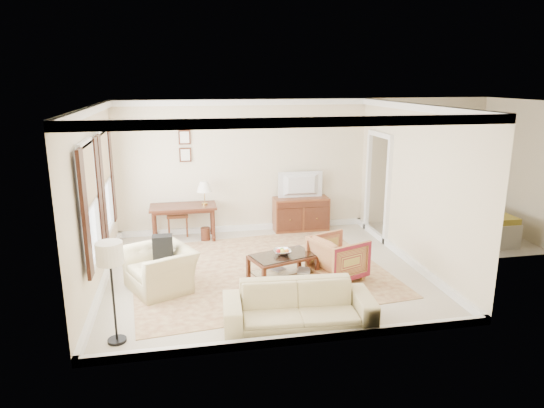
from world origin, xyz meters
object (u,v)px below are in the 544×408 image
object	(u,v)px
sideboard	(301,214)
club_armchair	(161,262)
sofa	(299,299)
writing_desk	(183,211)
striped_armchair	(338,255)
tv	(302,177)
coffee_table	(283,261)

from	to	relation	value
sideboard	club_armchair	distance (m)	3.99
sofa	club_armchair	bearing A→B (deg)	143.44
writing_desk	sofa	bearing A→B (deg)	-70.10
sideboard	striped_armchair	size ratio (longest dim) A/B	1.50
writing_desk	tv	world-z (taller)	tv
striped_armchair	club_armchair	world-z (taller)	club_armchair
sideboard	coffee_table	xyz separation A→B (m)	(-0.99, -2.67, -0.03)
striped_armchair	club_armchair	xyz separation A→B (m)	(-2.94, 0.13, 0.05)
writing_desk	coffee_table	distance (m)	2.97
sideboard	club_armchair	size ratio (longest dim) A/B	1.16
sideboard	sofa	distance (m)	4.40
tv	writing_desk	bearing A→B (deg)	3.47
sideboard	coffee_table	distance (m)	2.85
writing_desk	sideboard	world-z (taller)	sideboard
tv	coffee_table	distance (m)	2.96
tv	sofa	size ratio (longest dim) A/B	0.46
writing_desk	tv	distance (m)	2.66
writing_desk	sideboard	size ratio (longest dim) A/B	1.12
writing_desk	striped_armchair	world-z (taller)	striped_armchair
coffee_table	sofa	bearing A→B (deg)	-94.35
coffee_table	club_armchair	world-z (taller)	club_armchair
writing_desk	club_armchair	size ratio (longest dim) A/B	1.30
sideboard	sofa	world-z (taller)	sofa
striped_armchair	sideboard	bearing A→B (deg)	-22.03
writing_desk	tv	bearing A→B (deg)	3.47
sideboard	tv	size ratio (longest dim) A/B	1.29
writing_desk	coffee_table	xyz separation A→B (m)	(1.60, -2.49, -0.29)
tv	sofa	bearing A→B (deg)	75.24
writing_desk	sideboard	bearing A→B (deg)	3.91
club_armchair	sideboard	bearing A→B (deg)	105.99
writing_desk	striped_armchair	bearing A→B (deg)	-45.50
sideboard	club_armchair	xyz separation A→B (m)	(-3.00, -2.63, 0.08)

